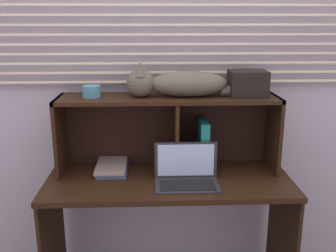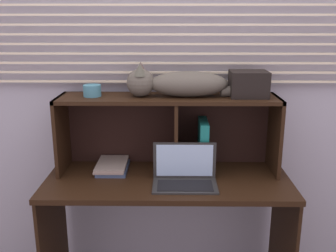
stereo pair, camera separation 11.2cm
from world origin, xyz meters
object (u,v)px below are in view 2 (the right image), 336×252
Objects in this scene: laptop at (185,176)px; binder_upright at (203,146)px; storage_box at (248,84)px; small_basket at (92,91)px; book_stack at (112,166)px; cat at (178,83)px.

laptop is 1.14× the size of binder_upright.
storage_box reaches higher than binder_upright.
binder_upright is at bearing 0.00° from small_basket.
laptop is 3.46× the size of small_basket.
book_stack is 0.93m from storage_box.
cat is 3.02× the size of book_stack.
binder_upright is at bearing 0.00° from cat.
book_stack is (-0.39, -0.00, -0.50)m from cat.
cat is 7.79× the size of small_basket.
small_basket is (-0.49, 0.00, -0.04)m from cat.
book_stack is (-0.43, 0.20, -0.03)m from laptop.
binder_upright is at bearing 60.79° from laptop.
small_basket is 0.48× the size of storage_box.
laptop is at bearing -119.21° from binder_upright.
binder_upright is 0.44m from storage_box.
laptop is 1.67× the size of storage_box.
laptop is 0.25m from binder_upright.
laptop is 0.47m from book_stack.
small_basket is (-0.10, 0.00, 0.46)m from book_stack.
cat is 0.40m from binder_upright.
small_basket is at bearing 180.00° from binder_upright.
storage_box is (0.39, 0.00, -0.00)m from cat.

